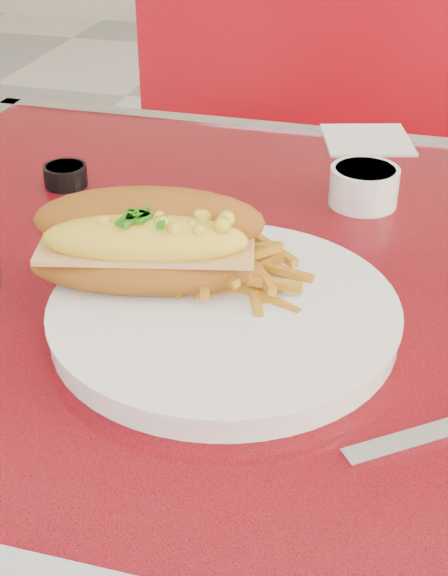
% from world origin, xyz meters
% --- Properties ---
extents(diner_table, '(1.23, 0.83, 0.77)m').
position_xyz_m(diner_table, '(0.00, 0.00, 0.61)').
color(diner_table, red).
rests_on(diner_table, ground).
extents(booth_bench_far, '(1.20, 0.51, 0.90)m').
position_xyz_m(booth_bench_far, '(0.00, 0.81, 0.29)').
color(booth_bench_far, '#9E0A15').
rests_on(booth_bench_far, ground).
extents(dinner_plate, '(0.33, 0.33, 0.02)m').
position_xyz_m(dinner_plate, '(-0.12, -0.11, 0.78)').
color(dinner_plate, white).
rests_on(dinner_plate, diner_table).
extents(mac_hoagie, '(0.23, 0.15, 0.09)m').
position_xyz_m(mac_hoagie, '(-0.20, -0.08, 0.83)').
color(mac_hoagie, '#9B5719').
rests_on(mac_hoagie, dinner_plate).
extents(fries_pile, '(0.11, 0.10, 0.03)m').
position_xyz_m(fries_pile, '(-0.12, -0.05, 0.81)').
color(fries_pile, gold).
rests_on(fries_pile, dinner_plate).
extents(fork, '(0.09, 0.13, 0.00)m').
position_xyz_m(fork, '(-0.06, -0.06, 0.79)').
color(fork, silver).
rests_on(fork, dinner_plate).
extents(gravy_ramekin, '(0.10, 0.10, 0.04)m').
position_xyz_m(gravy_ramekin, '(-0.03, 0.18, 0.79)').
color(gravy_ramekin, white).
rests_on(gravy_ramekin, diner_table).
extents(sauce_cup_left, '(0.06, 0.06, 0.03)m').
position_xyz_m(sauce_cup_left, '(-0.38, 0.13, 0.78)').
color(sauce_cup_left, black).
rests_on(sauce_cup_left, diner_table).
extents(paper_napkin, '(0.14, 0.14, 0.00)m').
position_xyz_m(paper_napkin, '(-0.04, 0.38, 0.77)').
color(paper_napkin, silver).
rests_on(paper_napkin, diner_table).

